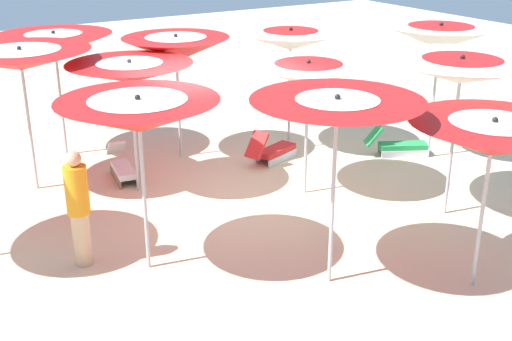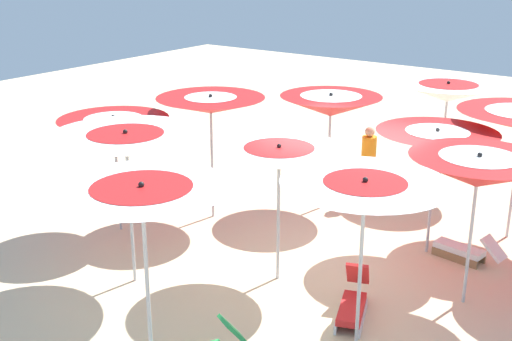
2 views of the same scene
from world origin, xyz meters
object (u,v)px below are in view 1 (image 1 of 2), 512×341
object	(u,v)px
beach_umbrella_5	(130,72)
beach_umbrella_9	(176,49)
beach_umbrella_3	(493,138)
lounger_1	(272,150)
beach_umbrella_6	(308,74)
beachgoer_0	(78,207)
lounger_0	(399,145)
beach_umbrella_8	(54,44)
beach_umbrella_11	(440,37)
lounger_2	(122,167)
beach_umbrella_4	(21,60)
beach_umbrella_7	(461,71)
beach_umbrella_2	(337,112)
beach_umbrella_1	(139,115)
beach_umbrella_10	(291,40)

from	to	relation	value
beach_umbrella_5	beach_umbrella_9	bearing A→B (deg)	40.10
beach_umbrella_3	lounger_1	distance (m)	5.32
beach_umbrella_6	beachgoer_0	world-z (taller)	beach_umbrella_6
beach_umbrella_3	beachgoer_0	xyz separation A→B (m)	(-4.04, 3.09, -1.13)
beach_umbrella_3	lounger_0	bearing A→B (deg)	58.58
beach_umbrella_6	lounger_1	distance (m)	2.40
beach_umbrella_8	beach_umbrella_11	distance (m)	6.99
beach_umbrella_9	lounger_2	world-z (taller)	beach_umbrella_9
beach_umbrella_4	beach_umbrella_7	distance (m)	6.76
beach_umbrella_2	lounger_1	distance (m)	4.80
beach_umbrella_1	beach_umbrella_9	xyz separation A→B (m)	(2.18, 3.62, -0.03)
beach_umbrella_4	beach_umbrella_3	bearing A→B (deg)	-56.96
beach_umbrella_8	beach_umbrella_10	xyz separation A→B (m)	(3.84, -2.01, 0.02)
beach_umbrella_5	beach_umbrella_8	xyz separation A→B (m)	(-0.52, 2.37, 0.11)
beach_umbrella_1	beachgoer_0	size ratio (longest dim) A/B	1.47
beach_umbrella_4	beach_umbrella_9	xyz separation A→B (m)	(2.77, 0.15, -0.14)
beach_umbrella_4	beach_umbrella_10	world-z (taller)	beach_umbrella_4
beach_umbrella_10	lounger_2	xyz separation A→B (m)	(-3.34, 0.29, -1.96)
beach_umbrella_10	lounger_2	bearing A→B (deg)	174.99
lounger_1	beach_umbrella_7	bearing A→B (deg)	-92.58
beach_umbrella_2	beach_umbrella_10	distance (m)	4.99
beach_umbrella_4	lounger_1	distance (m)	4.69
lounger_0	lounger_1	bearing A→B (deg)	-176.88
beach_umbrella_2	beach_umbrella_6	distance (m)	2.84
beachgoer_0	beach_umbrella_2	bearing A→B (deg)	-93.14
lounger_0	lounger_1	size ratio (longest dim) A/B	0.99
beach_umbrella_6	lounger_0	size ratio (longest dim) A/B	1.83
beach_umbrella_1	beach_umbrella_11	xyz separation A→B (m)	(6.22, 1.10, 0.19)
beach_umbrella_6	beach_umbrella_7	distance (m)	2.30
beach_umbrella_2	beachgoer_0	distance (m)	3.57
lounger_0	beachgoer_0	xyz separation A→B (m)	(-6.50, -0.94, 0.63)
beach_umbrella_8	beachgoer_0	world-z (taller)	beach_umbrella_8
lounger_2	beach_umbrella_8	bearing A→B (deg)	-154.73
beach_umbrella_2	beach_umbrella_6	bearing A→B (deg)	60.96
beach_umbrella_2	beach_umbrella_8	size ratio (longest dim) A/B	1.03
beach_umbrella_5	beach_umbrella_11	world-z (taller)	beach_umbrella_11
beach_umbrella_9	beachgoer_0	bearing A→B (deg)	-133.13
lounger_1	beach_umbrella_8	bearing A→B (deg)	122.64
beach_umbrella_3	beach_umbrella_9	xyz separation A→B (m)	(-1.15, 6.17, 0.11)
beach_umbrella_7	beach_umbrella_8	size ratio (longest dim) A/B	1.05
lounger_2	beach_umbrella_1	bearing A→B (deg)	-5.70
beach_umbrella_6	beach_umbrella_4	bearing A→B (deg)	146.31
beach_umbrella_7	lounger_2	size ratio (longest dim) A/B	2.01
beach_umbrella_1	lounger_0	distance (m)	6.27
beach_umbrella_3	beach_umbrella_9	distance (m)	6.28
beach_umbrella_8	beach_umbrella_7	bearing A→B (deg)	-53.33
beach_umbrella_3	beach_umbrella_6	size ratio (longest dim) A/B	0.98
beach_umbrella_7	beach_umbrella_1	bearing A→B (deg)	169.42
beach_umbrella_4	beach_umbrella_5	distance (m)	1.75
beach_umbrella_5	beachgoer_0	xyz separation A→B (m)	(-1.57, -1.97, -1.19)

